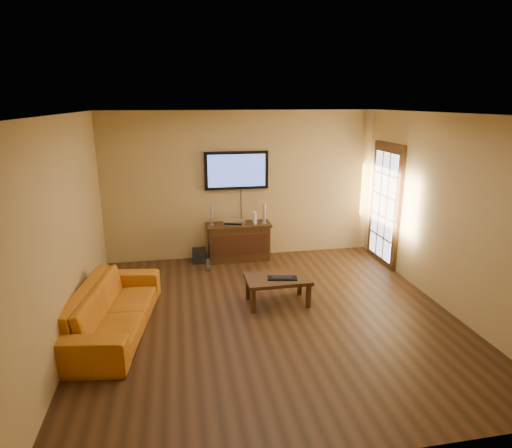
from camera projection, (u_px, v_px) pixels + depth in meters
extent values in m
plane|color=#311D0D|center=(270.00, 316.00, 5.87)|extent=(5.00, 5.00, 0.00)
plane|color=tan|center=(242.00, 186.00, 7.86)|extent=(5.00, 0.00, 5.00)
plane|color=tan|center=(65.00, 233.00, 5.06)|extent=(0.00, 5.00, 5.00)
plane|color=tan|center=(447.00, 213.00, 5.94)|extent=(0.00, 5.00, 5.00)
plane|color=white|center=(272.00, 114.00, 5.13)|extent=(5.00, 5.00, 0.00)
cube|color=#351E0C|center=(385.00, 206.00, 7.62)|extent=(0.06, 1.02, 2.22)
cube|color=white|center=(383.00, 206.00, 7.62)|extent=(0.01, 0.79, 1.89)
cube|color=#351E0C|center=(239.00, 243.00, 7.91)|extent=(1.11, 0.42, 0.65)
cube|color=black|center=(240.00, 245.00, 7.70)|extent=(1.02, 0.02, 0.39)
cube|color=#351E0C|center=(239.00, 225.00, 7.82)|extent=(1.18, 0.45, 0.04)
cube|color=black|center=(236.00, 170.00, 7.72)|extent=(1.16, 0.07, 0.69)
cube|color=#455BB4|center=(237.00, 171.00, 7.68)|extent=(1.05, 0.01, 0.58)
cube|color=#351E0C|center=(278.00, 279.00, 6.15)|extent=(0.93, 0.56, 0.05)
cube|color=#351E0C|center=(253.00, 301.00, 5.93)|extent=(0.06, 0.06, 0.36)
cube|color=#351E0C|center=(308.00, 296.00, 6.08)|extent=(0.06, 0.06, 0.36)
cube|color=#351E0C|center=(248.00, 288.00, 6.34)|extent=(0.06, 0.06, 0.36)
cube|color=#351E0C|center=(300.00, 284.00, 6.49)|extent=(0.06, 0.06, 0.36)
imported|color=#BE6A15|center=(112.00, 301.00, 5.41)|extent=(0.91, 2.17, 0.82)
cylinder|color=silver|center=(212.00, 225.00, 7.72)|extent=(0.10, 0.10, 0.01)
cylinder|color=silver|center=(211.00, 215.00, 7.67)|extent=(0.05, 0.05, 0.34)
cylinder|color=silver|center=(264.00, 223.00, 7.87)|extent=(0.10, 0.10, 0.02)
cylinder|color=silver|center=(264.00, 213.00, 7.81)|extent=(0.06, 0.06, 0.35)
cube|color=silver|center=(234.00, 222.00, 7.76)|extent=(0.42, 0.36, 0.08)
cube|color=white|center=(255.00, 218.00, 7.82)|extent=(0.06, 0.16, 0.22)
cube|color=black|center=(199.00, 256.00, 7.83)|extent=(0.26, 0.26, 0.25)
cylinder|color=white|center=(208.00, 265.00, 7.44)|extent=(0.07, 0.07, 0.19)
sphere|color=white|center=(208.00, 260.00, 7.41)|extent=(0.04, 0.04, 0.04)
cube|color=black|center=(282.00, 278.00, 6.11)|extent=(0.44, 0.23, 0.02)
cube|color=black|center=(282.00, 277.00, 6.10)|extent=(0.29, 0.16, 0.01)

